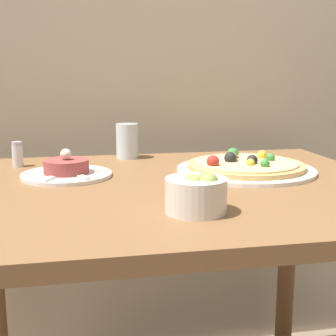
% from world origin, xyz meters
% --- Properties ---
extents(dining_table, '(1.11, 0.87, 0.78)m').
position_xyz_m(dining_table, '(0.00, 0.43, 0.67)').
color(dining_table, brown).
rests_on(dining_table, ground_plane).
extents(pizza_plate, '(0.37, 0.37, 0.05)m').
position_xyz_m(pizza_plate, '(0.22, 0.53, 0.79)').
color(pizza_plate, white).
rests_on(pizza_plate, dining_table).
extents(tartare_plate, '(0.23, 0.23, 0.07)m').
position_xyz_m(tartare_plate, '(-0.25, 0.56, 0.80)').
color(tartare_plate, white).
rests_on(tartare_plate, dining_table).
extents(small_bowl, '(0.12, 0.12, 0.08)m').
position_xyz_m(small_bowl, '(-0.00, 0.19, 0.82)').
color(small_bowl, silver).
rests_on(small_bowl, dining_table).
extents(drinking_glass, '(0.07, 0.07, 0.11)m').
position_xyz_m(drinking_glass, '(-0.07, 0.80, 0.83)').
color(drinking_glass, silver).
rests_on(drinking_glass, dining_table).
extents(salt_shaker, '(0.03, 0.03, 0.07)m').
position_xyz_m(salt_shaker, '(-0.39, 0.72, 0.82)').
color(salt_shaker, silver).
rests_on(salt_shaker, dining_table).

